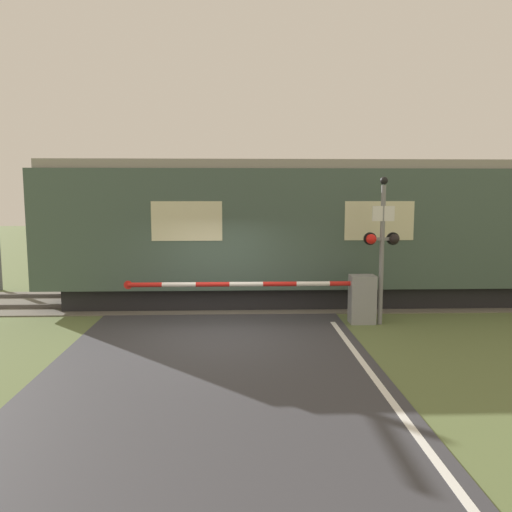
{
  "coord_description": "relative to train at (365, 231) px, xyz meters",
  "views": [
    {
      "loc": [
        0.45,
        -10.7,
        3.07
      ],
      "look_at": [
        0.89,
        1.57,
        1.57
      ],
      "focal_mm": 35.0,
      "sensor_mm": 36.0,
      "label": 1
    }
  ],
  "objects": [
    {
      "name": "crossing_barrier",
      "position": [
        -1.18,
        -2.51,
        -1.38
      ],
      "size": [
        5.98,
        0.44,
        1.17
      ],
      "color": "gray",
      "rests_on": "ground_plane"
    },
    {
      "name": "signal_post",
      "position": [
        -0.27,
        -2.63,
        -0.05
      ],
      "size": [
        0.85,
        0.26,
        3.5
      ],
      "color": "gray",
      "rests_on": "ground_plane"
    },
    {
      "name": "track_bed",
      "position": [
        -4.11,
        0.0,
        -2.02
      ],
      "size": [
        36.0,
        3.2,
        0.13
      ],
      "color": "#666056",
      "rests_on": "ground_plane"
    },
    {
      "name": "train",
      "position": [
        0.0,
        0.0,
        0.0
      ],
      "size": [
        18.05,
        2.78,
        3.99
      ],
      "color": "black",
      "rests_on": "ground_plane"
    },
    {
      "name": "ground_plane",
      "position": [
        -4.11,
        -3.48,
        -2.04
      ],
      "size": [
        80.0,
        80.0,
        0.0
      ],
      "primitive_type": "plane",
      "color": "#5B6B3D"
    }
  ]
}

